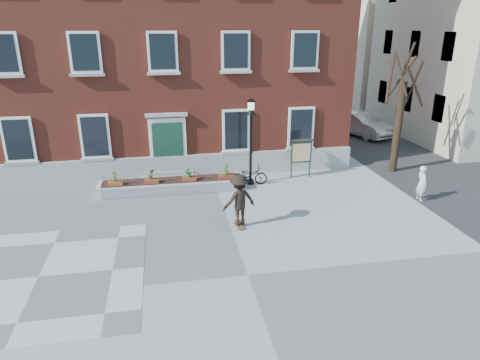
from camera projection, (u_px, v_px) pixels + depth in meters
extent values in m
plane|color=gray|center=(248.00, 275.00, 12.49)|extent=(100.00, 100.00, 0.00)
cube|color=slate|center=(39.00, 277.00, 12.40)|extent=(6.00, 6.00, 0.01)
imported|color=black|center=(249.00, 175.00, 19.43)|extent=(1.73, 0.77, 0.88)
imported|color=silver|center=(361.00, 124.00, 28.05)|extent=(3.01, 4.82, 1.50)
imported|color=silver|center=(422.00, 183.00, 17.58)|extent=(0.36, 0.55, 1.50)
cube|color=brown|center=(161.00, 42.00, 23.04)|extent=(18.00, 10.00, 12.00)
cube|color=#A1A19C|center=(169.00, 167.00, 20.17)|extent=(18.00, 0.24, 1.10)
cube|color=#999994|center=(170.00, 177.00, 20.21)|extent=(2.60, 0.80, 0.20)
cube|color=#9A9A95|center=(170.00, 172.00, 20.28)|extent=(2.20, 0.50, 0.20)
cube|color=white|center=(168.00, 145.00, 19.83)|extent=(1.70, 0.12, 2.50)
cube|color=#153926|center=(168.00, 147.00, 19.82)|extent=(1.40, 0.06, 2.30)
cube|color=#AAAAA5|center=(166.00, 115.00, 19.32)|extent=(1.90, 0.25, 0.15)
cube|color=white|center=(18.00, 140.00, 18.54)|extent=(1.30, 0.10, 2.00)
cube|color=black|center=(18.00, 140.00, 18.50)|extent=(1.08, 0.04, 1.78)
cube|color=gray|center=(22.00, 163.00, 18.85)|extent=(1.44, 0.20, 0.12)
cube|color=white|center=(3.00, 53.00, 17.31)|extent=(1.30, 0.10, 1.70)
cube|color=black|center=(2.00, 53.00, 17.27)|extent=(1.08, 0.04, 1.48)
cube|color=#9FA09A|center=(6.00, 76.00, 17.57)|extent=(1.44, 0.20, 0.12)
cube|color=white|center=(95.00, 136.00, 19.09)|extent=(1.30, 0.10, 2.00)
cube|color=black|center=(95.00, 137.00, 19.04)|extent=(1.08, 0.04, 1.78)
cube|color=gray|center=(97.00, 159.00, 19.39)|extent=(1.44, 0.20, 0.12)
cube|color=white|center=(85.00, 52.00, 17.85)|extent=(1.30, 0.10, 1.70)
cube|color=black|center=(85.00, 52.00, 17.81)|extent=(1.08, 0.04, 1.48)
cube|color=gray|center=(87.00, 75.00, 18.11)|extent=(1.44, 0.20, 0.12)
cube|color=white|center=(163.00, 52.00, 18.39)|extent=(1.30, 0.10, 1.70)
cube|color=black|center=(163.00, 52.00, 18.35)|extent=(1.08, 0.04, 1.48)
cube|color=#A8A8A3|center=(164.00, 73.00, 18.65)|extent=(1.44, 0.20, 0.12)
cube|color=white|center=(236.00, 130.00, 20.17)|extent=(1.30, 0.10, 2.00)
cube|color=black|center=(236.00, 131.00, 20.12)|extent=(1.08, 0.04, 1.78)
cube|color=#ACACA7|center=(236.00, 152.00, 20.47)|extent=(1.44, 0.20, 0.12)
cube|color=silver|center=(236.00, 51.00, 18.93)|extent=(1.30, 0.10, 1.70)
cube|color=black|center=(236.00, 51.00, 18.89)|extent=(1.08, 0.04, 1.48)
cube|color=#ACACA7|center=(236.00, 72.00, 19.19)|extent=(1.44, 0.20, 0.12)
cube|color=white|center=(301.00, 128.00, 20.71)|extent=(1.30, 0.10, 2.00)
cube|color=black|center=(301.00, 128.00, 20.66)|extent=(1.08, 0.04, 1.78)
cube|color=#A1A19C|center=(300.00, 149.00, 21.01)|extent=(1.44, 0.20, 0.12)
cube|color=silver|center=(305.00, 50.00, 19.47)|extent=(1.30, 0.10, 1.70)
cube|color=black|center=(305.00, 50.00, 19.43)|extent=(1.08, 0.04, 1.48)
cube|color=#959691|center=(304.00, 71.00, 19.73)|extent=(1.44, 0.20, 0.12)
cube|color=silver|center=(171.00, 186.00, 18.72)|extent=(6.20, 1.10, 0.50)
cube|color=silver|center=(171.00, 190.00, 18.20)|extent=(5.80, 0.02, 0.40)
cube|color=black|center=(171.00, 180.00, 18.64)|extent=(5.80, 0.90, 0.06)
cube|color=brown|center=(115.00, 184.00, 17.98)|extent=(0.60, 0.25, 0.20)
imported|color=#295E1C|center=(115.00, 176.00, 17.87)|extent=(0.24, 0.24, 0.45)
cube|color=#923720|center=(152.00, 181.00, 18.24)|extent=(0.60, 0.25, 0.20)
imported|color=#2B6B20|center=(151.00, 174.00, 18.12)|extent=(0.25, 0.25, 0.45)
cube|color=brown|center=(189.00, 179.00, 18.51)|extent=(0.60, 0.25, 0.20)
imported|color=#286C20|center=(189.00, 172.00, 18.39)|extent=(0.40, 0.40, 0.45)
cube|color=maroon|center=(226.00, 177.00, 18.78)|extent=(0.60, 0.25, 0.20)
imported|color=#396C20|center=(226.00, 170.00, 18.66)|extent=(0.25, 0.25, 0.45)
cylinder|color=#2E2014|center=(398.00, 128.00, 20.65)|extent=(0.36, 0.36, 4.40)
cylinder|color=black|center=(413.00, 84.00, 20.02)|extent=(0.12, 1.12, 2.23)
cylinder|color=#312415|center=(402.00, 77.00, 20.36)|extent=(1.18, 0.49, 1.97)
cylinder|color=#301E15|center=(391.00, 78.00, 20.10)|extent=(0.88, 1.14, 2.35)
cylinder|color=black|center=(401.00, 75.00, 19.53)|extent=(0.60, 0.77, 1.90)
cylinder|color=black|center=(415.00, 87.00, 19.41)|extent=(1.39, 0.55, 1.95)
cylinder|color=black|center=(408.00, 60.00, 19.72)|extent=(0.43, 0.48, 1.58)
cube|color=#333335|center=(360.00, 125.00, 31.15)|extent=(8.00, 36.00, 0.01)
cube|color=beige|center=(392.00, 29.00, 37.34)|extent=(10.00, 11.00, 13.00)
cube|color=black|center=(439.00, 108.00, 23.82)|extent=(0.08, 1.00, 1.50)
cube|color=black|center=(408.00, 99.00, 26.78)|extent=(0.08, 1.00, 1.50)
cube|color=black|center=(383.00, 92.00, 29.74)|extent=(0.08, 1.00, 1.50)
cube|color=black|center=(449.00, 46.00, 22.69)|extent=(0.08, 1.00, 1.50)
cube|color=black|center=(415.00, 44.00, 25.65)|extent=(0.08, 1.00, 1.50)
cube|color=black|center=(389.00, 42.00, 28.61)|extent=(0.08, 1.00, 1.50)
cylinder|color=black|center=(250.00, 182.00, 19.64)|extent=(0.32, 0.32, 0.20)
cylinder|color=black|center=(251.00, 150.00, 19.13)|extent=(0.12, 0.12, 3.20)
cone|color=black|center=(251.00, 111.00, 18.53)|extent=(0.40, 0.40, 0.30)
cube|color=beige|center=(251.00, 106.00, 18.44)|extent=(0.24, 0.24, 0.34)
cone|color=black|center=(251.00, 100.00, 18.36)|extent=(0.40, 0.40, 0.16)
cylinder|color=#1A3526|center=(292.00, 160.00, 20.13)|extent=(0.08, 0.08, 1.80)
cylinder|color=#183024|center=(310.00, 159.00, 20.28)|extent=(0.08, 0.08, 1.80)
cube|color=#193221|center=(301.00, 152.00, 20.09)|extent=(1.00, 0.10, 1.00)
cube|color=beige|center=(302.00, 153.00, 20.03)|extent=(0.85, 0.02, 0.85)
cube|color=#35302D|center=(302.00, 140.00, 19.89)|extent=(1.10, 0.16, 0.10)
cube|color=brown|center=(239.00, 224.00, 15.53)|extent=(0.22, 0.78, 0.03)
cylinder|color=black|center=(238.00, 229.00, 15.27)|extent=(0.03, 0.05, 0.05)
cylinder|color=black|center=(243.00, 228.00, 15.30)|extent=(0.03, 0.05, 0.05)
cylinder|color=black|center=(235.00, 222.00, 15.79)|extent=(0.03, 0.05, 0.05)
cylinder|color=black|center=(240.00, 222.00, 15.82)|extent=(0.03, 0.05, 0.05)
imported|color=black|center=(239.00, 200.00, 15.20)|extent=(1.38, 1.03, 1.89)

